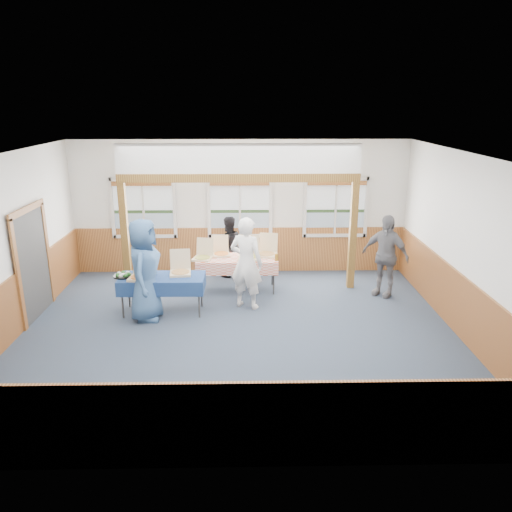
{
  "coord_description": "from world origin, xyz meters",
  "views": [
    {
      "loc": [
        0.16,
        -8.27,
        4.05
      ],
      "look_at": [
        0.34,
        1.0,
        1.15
      ],
      "focal_mm": 35.0,
      "sensor_mm": 36.0,
      "label": 1
    }
  ],
  "objects": [
    {
      "name": "man_blue",
      "position": [
        -1.78,
        0.68,
        0.99
      ],
      "size": [
        0.7,
        1.01,
        1.98
      ],
      "primitive_type": "imported",
      "rotation": [
        0.0,
        0.0,
        1.49
      ],
      "color": "#365A88",
      "rests_on": "floor"
    },
    {
      "name": "cross_beam",
      "position": [
        0.0,
        2.3,
        2.49
      ],
      "size": [
        5.15,
        0.18,
        0.18
      ],
      "primitive_type": "cube",
      "color": "#5D3814",
      "rests_on": "post_left"
    },
    {
      "name": "wainscot_front",
      "position": [
        0.0,
        -3.48,
        0.55
      ],
      "size": [
        7.98,
        0.05,
        1.1
      ],
      "primitive_type": "cube",
      "color": "brown",
      "rests_on": "floor"
    },
    {
      "name": "table_left",
      "position": [
        -1.51,
        0.96,
        0.69
      ],
      "size": [
        1.76,
        1.04,
        0.76
      ],
      "rotation": [
        0.0,
        0.0,
        0.19
      ],
      "color": "#313131",
      "rests_on": "floor"
    },
    {
      "name": "wall_front",
      "position": [
        0.0,
        -3.5,
        1.6
      ],
      "size": [
        8.0,
        0.0,
        8.0
      ],
      "primitive_type": "plane",
      "rotation": [
        -1.57,
        0.0,
        0.0
      ],
      "color": "silver",
      "rests_on": "floor"
    },
    {
      "name": "table_right",
      "position": [
        -0.05,
        2.17,
        0.7
      ],
      "size": [
        1.91,
        1.24,
        0.76
      ],
      "rotation": [
        0.0,
        0.0,
        -0.26
      ],
      "color": "#313131",
      "rests_on": "floor"
    },
    {
      "name": "wall_left",
      "position": [
        -4.0,
        0.0,
        1.6
      ],
      "size": [
        0.0,
        8.0,
        8.0
      ],
      "primitive_type": "plane",
      "rotation": [
        1.57,
        0.0,
        1.57
      ],
      "color": "silver",
      "rests_on": "floor"
    },
    {
      "name": "wall_back",
      "position": [
        0.0,
        3.5,
        1.6
      ],
      "size": [
        8.0,
        0.0,
        8.0
      ],
      "primitive_type": "plane",
      "rotation": [
        1.57,
        0.0,
        0.0
      ],
      "color": "silver",
      "rests_on": "floor"
    },
    {
      "name": "wall_right",
      "position": [
        4.0,
        0.0,
        1.6
      ],
      "size": [
        0.0,
        8.0,
        8.0
      ],
      "primitive_type": "plane",
      "rotation": [
        1.57,
        0.0,
        -1.57
      ],
      "color": "silver",
      "rests_on": "floor"
    },
    {
      "name": "window_right",
      "position": [
        2.3,
        3.46,
        1.68
      ],
      "size": [
        1.56,
        0.1,
        1.46
      ],
      "color": "silver",
      "rests_on": "wall_back"
    },
    {
      "name": "wainscot_left",
      "position": [
        -3.98,
        0.0,
        0.55
      ],
      "size": [
        0.05,
        6.98,
        1.1
      ],
      "primitive_type": "cube",
      "color": "brown",
      "rests_on": "floor"
    },
    {
      "name": "pizza_box_a",
      "position": [
        -1.9,
        0.85,
        0.82
      ],
      "size": [
        0.45,
        0.53,
        0.43
      ],
      "rotation": [
        0.0,
        0.0,
        -0.12
      ],
      "color": "beige",
      "rests_on": "table_left"
    },
    {
      "name": "cased_opening",
      "position": [
        -3.96,
        0.9,
        1.05
      ],
      "size": [
        0.06,
        1.3,
        2.1
      ],
      "primitive_type": "cube",
      "color": "#313131",
      "rests_on": "wall_left"
    },
    {
      "name": "pizza_box_d",
      "position": [
        -0.41,
        2.36,
        0.82
      ],
      "size": [
        0.43,
        0.5,
        0.4
      ],
      "rotation": [
        0.0,
        0.0,
        0.15
      ],
      "color": "beige",
      "rests_on": "table_right"
    },
    {
      "name": "pizza_box_e",
      "position": [
        0.2,
        2.1,
        0.83
      ],
      "size": [
        0.47,
        0.56,
        0.47
      ],
      "rotation": [
        0.0,
        0.0,
        -0.08
      ],
      "color": "beige",
      "rests_on": "table_right"
    },
    {
      "name": "pizza_box_b",
      "position": [
        -1.16,
        1.13,
        0.82
      ],
      "size": [
        0.45,
        0.53,
        0.44
      ],
      "rotation": [
        0.0,
        0.0,
        0.1
      ],
      "color": "beige",
      "rests_on": "table_left"
    },
    {
      "name": "pizza_box_f",
      "position": [
        0.6,
        2.31,
        0.83
      ],
      "size": [
        0.51,
        0.58,
        0.45
      ],
      "rotation": [
        0.0,
        0.0,
        -0.21
      ],
      "color": "beige",
      "rests_on": "table_right"
    },
    {
      "name": "pizza_box_c",
      "position": [
        -0.8,
        2.07,
        0.82
      ],
      "size": [
        0.47,
        0.54,
        0.42
      ],
      "rotation": [
        0.0,
        0.0,
        -0.22
      ],
      "color": "beige",
      "rests_on": "table_right"
    },
    {
      "name": "woman_black",
      "position": [
        -0.28,
        3.1,
        0.73
      ],
      "size": [
        0.88,
        0.81,
        1.47
      ],
      "primitive_type": "imported",
      "rotation": [
        0.0,
        0.0,
        3.6
      ],
      "color": "black",
      "rests_on": "floor"
    },
    {
      "name": "drink_glass",
      "position": [
        0.8,
        1.92,
        0.83
      ],
      "size": [
        0.07,
        0.07,
        0.15
      ],
      "primitive_type": "cylinder",
      "color": "#885D16",
      "rests_on": "table_right"
    },
    {
      "name": "woman_white",
      "position": [
        0.15,
        1.2,
        0.94
      ],
      "size": [
        0.81,
        0.69,
        1.89
      ],
      "primitive_type": "imported",
      "rotation": [
        0.0,
        0.0,
        2.72
      ],
      "color": "white",
      "rests_on": "floor"
    },
    {
      "name": "wainscot_right",
      "position": [
        3.98,
        0.0,
        0.55
      ],
      "size": [
        0.05,
        6.98,
        1.1
      ],
      "primitive_type": "cube",
      "color": "brown",
      "rests_on": "floor"
    },
    {
      "name": "person_grey",
      "position": [
        3.11,
        1.82,
        0.89
      ],
      "size": [
        1.08,
        1.0,
        1.78
      ],
      "primitive_type": "imported",
      "rotation": [
        0.0,
        0.0,
        -0.69
      ],
      "color": "slate",
      "rests_on": "floor"
    },
    {
      "name": "post_right",
      "position": [
        2.5,
        2.3,
        1.2
      ],
      "size": [
        0.15,
        0.15,
        2.4
      ],
      "primitive_type": "cube",
      "color": "#5D3814",
      "rests_on": "floor"
    },
    {
      "name": "post_left",
      "position": [
        -2.5,
        2.3,
        1.2
      ],
      "size": [
        0.15,
        0.15,
        2.4
      ],
      "primitive_type": "cube",
      "color": "#5D3814",
      "rests_on": "floor"
    },
    {
      "name": "veggie_tray",
      "position": [
        -2.26,
        0.96,
        0.79
      ],
      "size": [
        0.38,
        0.38,
        0.09
      ],
      "color": "black",
      "rests_on": "table_left"
    },
    {
      "name": "wainscot_back",
      "position": [
        0.0,
        3.48,
        0.55
      ],
      "size": [
        7.98,
        0.05,
        1.1
      ],
      "primitive_type": "cube",
      "color": "brown",
      "rests_on": "floor"
    },
    {
      "name": "floor",
      "position": [
        0.0,
        0.0,
        0.0
      ],
      "size": [
        8.0,
        8.0,
        0.0
      ],
      "primitive_type": "plane",
      "color": "#26333E",
      "rests_on": "ground"
    },
    {
      "name": "window_mid",
      "position": [
        0.0,
        3.46,
        1.68
      ],
      "size": [
        1.56,
        0.1,
        1.46
      ],
      "color": "silver",
      "rests_on": "wall_back"
    },
    {
      "name": "ceiling",
      "position": [
        0.0,
        0.0,
        3.2
      ],
      "size": [
        8.0,
        8.0,
        0.0
      ],
      "primitive_type": "plane",
      "rotation": [
        3.14,
        0.0,
        0.0
      ],
      "color": "white",
      "rests_on": "wall_back"
    },
    {
      "name": "window_left",
      "position": [
        -2.3,
        3.46,
        1.68
      ],
      "size": [
        1.56,
        0.1,
        1.46
      ],
      "color": "silver",
      "rests_on": "wall_back"
    }
  ]
}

